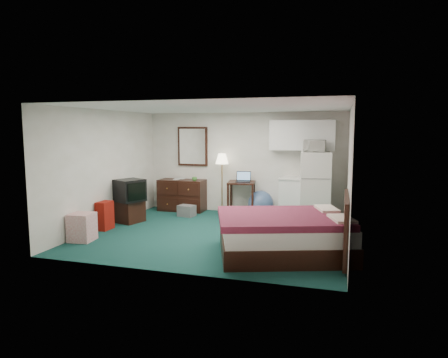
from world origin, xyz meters
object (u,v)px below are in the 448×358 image
(floor_lamp, at_px, (222,184))
(bed, at_px, (284,235))
(fridge, at_px, (315,187))
(desk, at_px, (241,198))
(dresser, at_px, (182,195))
(suitcase, at_px, (105,216))
(kitchen_counter, at_px, (299,199))
(tv_stand, at_px, (130,211))

(floor_lamp, height_order, bed, floor_lamp)
(floor_lamp, bearing_deg, fridge, -7.99)
(desk, distance_m, fridge, 1.83)
(dresser, relative_size, suitcase, 1.99)
(kitchen_counter, xyz_separation_m, suitcase, (-3.79, -2.22, -0.17))
(floor_lamp, relative_size, desk, 1.82)
(desk, xyz_separation_m, suitcase, (-2.38, -2.24, -0.11))
(fridge, bearing_deg, floor_lamp, 165.45)
(bed, height_order, suitcase, bed)
(dresser, height_order, bed, dresser)
(fridge, distance_m, tv_stand, 4.22)
(bed, bearing_deg, dresser, 117.20)
(fridge, relative_size, tv_stand, 2.97)
(fridge, bearing_deg, desk, 164.51)
(dresser, relative_size, kitchen_counter, 1.25)
(fridge, xyz_separation_m, suitcase, (-4.15, -1.96, -0.50))
(bed, bearing_deg, desk, 97.84)
(floor_lamp, relative_size, kitchen_counter, 1.59)
(floor_lamp, xyz_separation_m, suitcase, (-1.87, -2.28, -0.45))
(kitchen_counter, bearing_deg, fridge, -32.22)
(desk, relative_size, kitchen_counter, 0.87)
(dresser, height_order, suitcase, dresser)
(desk, height_order, tv_stand, desk)
(bed, distance_m, tv_stand, 3.93)
(floor_lamp, xyz_separation_m, desk, (0.51, -0.04, -0.34))
(floor_lamp, relative_size, suitcase, 2.52)
(desk, height_order, kitchen_counter, kitchen_counter)
(bed, height_order, tv_stand, bed)
(floor_lamp, distance_m, bed, 3.53)
(suitcase, bearing_deg, kitchen_counter, 31.00)
(floor_lamp, bearing_deg, desk, -4.73)
(floor_lamp, height_order, kitchen_counter, floor_lamp)
(fridge, height_order, tv_stand, fridge)
(desk, bearing_deg, tv_stand, -155.00)
(bed, relative_size, tv_stand, 3.89)
(tv_stand, bearing_deg, kitchen_counter, 38.65)
(desk, distance_m, tv_stand, 2.69)
(kitchen_counter, distance_m, suitcase, 4.39)
(dresser, distance_m, suitcase, 2.43)
(dresser, distance_m, bed, 4.21)
(kitchen_counter, relative_size, fridge, 0.59)
(desk, relative_size, fridge, 0.52)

